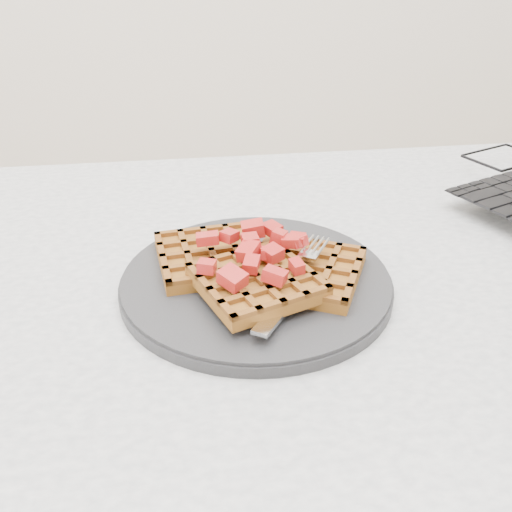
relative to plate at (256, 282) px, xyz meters
name	(u,v)px	position (x,y,z in m)	size (l,w,h in m)	color
table	(304,353)	(0.06, 0.02, -0.12)	(1.20, 0.80, 0.75)	silver
plate	(256,282)	(0.00, 0.00, 0.00)	(0.29, 0.29, 0.02)	#232326
waffles	(257,268)	(0.00, 0.00, 0.02)	(0.24, 0.21, 0.03)	#91581E
strawberry_pile	(256,244)	(0.00, 0.00, 0.05)	(0.15, 0.15, 0.02)	#930606
fork	(298,285)	(0.04, -0.04, 0.02)	(0.02, 0.18, 0.02)	silver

